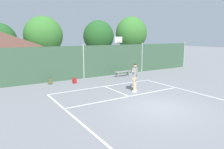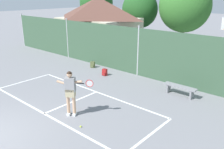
{
  "view_description": "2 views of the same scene",
  "coord_description": "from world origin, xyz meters",
  "views": [
    {
      "loc": [
        -7.37,
        -7.2,
        3.58
      ],
      "look_at": [
        0.35,
        5.0,
        0.92
      ],
      "focal_mm": 33.27,
      "sensor_mm": 36.0,
      "label": 1
    },
    {
      "loc": [
        7.83,
        -2.24,
        4.65
      ],
      "look_at": [
        0.42,
        6.21,
        0.83
      ],
      "focal_mm": 38.25,
      "sensor_mm": 36.0,
      "label": 2
    }
  ],
  "objects": [
    {
      "name": "backpack_olive",
      "position": [
        -3.11,
        8.29,
        0.19
      ],
      "size": [
        0.33,
        0.31,
        0.46
      ],
      "color": "#566038",
      "rests_on": "ground"
    },
    {
      "name": "basketball_hoop",
      "position": [
        4.47,
        10.35,
        2.31
      ],
      "size": [
        0.9,
        0.67,
        3.55
      ],
      "color": "#9E9EA3",
      "rests_on": "ground"
    },
    {
      "name": "courtside_bench",
      "position": [
        3.3,
        7.86,
        0.36
      ],
      "size": [
        1.6,
        0.36,
        0.48
      ],
      "color": "gray",
      "rests_on": "ground"
    },
    {
      "name": "tennis_ball",
      "position": [
        1.91,
        2.76,
        0.03
      ],
      "size": [
        0.07,
        0.07,
        0.07
      ],
      "primitive_type": "sphere",
      "color": "#CCE033",
      "rests_on": "ground"
    },
    {
      "name": "backpack_red",
      "position": [
        -1.42,
        7.63,
        0.19
      ],
      "size": [
        0.3,
        0.27,
        0.46
      ],
      "color": "maroon",
      "rests_on": "ground"
    },
    {
      "name": "court_markings",
      "position": [
        0.0,
        0.65,
        0.0
      ],
      "size": [
        8.3,
        11.1,
        0.01
      ],
      "color": "white",
      "rests_on": "ground"
    },
    {
      "name": "treeline_backdrop",
      "position": [
        1.68,
        17.13,
        3.71
      ],
      "size": [
        27.07,
        4.19,
        6.37
      ],
      "color": "brown",
      "rests_on": "ground"
    },
    {
      "name": "chainlink_fence",
      "position": [
        0.0,
        9.0,
        1.4
      ],
      "size": [
        26.09,
        0.09,
        2.95
      ],
      "color": "#38563D",
      "rests_on": "ground"
    },
    {
      "name": "tennis_player",
      "position": [
        0.95,
        3.16,
        1.11
      ],
      "size": [
        1.18,
        0.91,
        1.85
      ],
      "color": "silver",
      "rests_on": "ground"
    },
    {
      "name": "ground_plane",
      "position": [
        0.0,
        0.0,
        0.0
      ],
      "size": [
        120.0,
        120.0,
        0.0
      ],
      "primitive_type": "plane",
      "color": "gray"
    }
  ]
}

